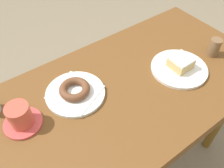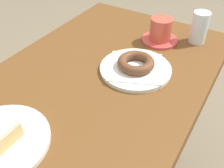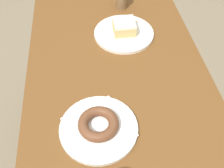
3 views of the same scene
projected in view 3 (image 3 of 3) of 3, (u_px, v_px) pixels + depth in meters
The scene contains 8 objects.
ground_plane at pixel (116, 166), 1.44m from camera, with size 6.00×6.00×0.00m, color #766953.
table at pixel (118, 91), 0.95m from camera, with size 1.19×0.63×0.72m.
plate_chocolate_ring at pixel (99, 128), 0.76m from camera, with size 0.23×0.23×0.01m, color silver.
napkin_chocolate_ring at pixel (99, 127), 0.75m from camera, with size 0.17×0.17×0.00m, color white.
donut_chocolate_ring at pixel (98, 124), 0.74m from camera, with size 0.12×0.12×0.03m, color brown.
plate_glazed_square at pixel (124, 33), 1.04m from camera, with size 0.24×0.24×0.01m, color silver.
napkin_glazed_square at pixel (124, 32), 1.04m from camera, with size 0.16×0.16×0.00m, color white.
donut_glazed_square at pixel (124, 26), 1.02m from camera, with size 0.08×0.08×0.05m.
Camera 3 is at (-0.60, 0.10, 1.38)m, focal length 42.28 mm.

